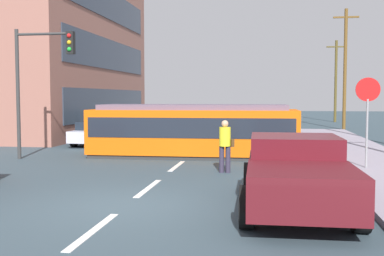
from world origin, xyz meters
name	(u,v)px	position (x,y,z in m)	size (l,w,h in m)	color
ground_plane	(194,153)	(0.00, 10.00, 0.00)	(120.00, 120.00, 0.00)	#34454E
sidewalk_curb_right	(382,169)	(6.80, 6.00, 0.07)	(3.20, 36.00, 0.14)	gray
lane_stripe_0	(93,231)	(0.00, -2.00, 0.01)	(0.16, 2.40, 0.01)	silver
lane_stripe_1	(148,188)	(0.00, 2.00, 0.01)	(0.16, 2.40, 0.01)	silver
lane_stripe_2	(177,166)	(0.00, 6.00, 0.01)	(0.16, 2.40, 0.01)	silver
lane_stripe_3	(208,142)	(0.00, 14.71, 0.01)	(0.16, 2.40, 0.01)	silver
lane_stripe_4	(219,133)	(0.00, 20.71, 0.01)	(0.16, 2.40, 0.01)	silver
streetcar_tram	(193,130)	(0.16, 8.71, 1.09)	(8.28, 2.71, 2.10)	#DF580A
city_bus	(205,119)	(-0.59, 17.92, 1.06)	(2.71, 5.18, 1.87)	#B3B7BC
pedestrian_crossing	(225,143)	(1.77, 4.87, 0.94)	(0.48, 0.36, 1.67)	#302A3D
pickup_truck_parked	(296,173)	(3.69, 0.16, 0.80)	(2.35, 5.04, 1.55)	#53131A
parked_sedan_mid	(102,132)	(-5.11, 12.67, 0.62)	(2.16, 4.35, 1.19)	silver
stop_sign	(368,104)	(6.23, 5.73, 2.19)	(0.76, 0.07, 2.88)	gray
traffic_light_mast	(40,69)	(-5.48, 6.93, 3.46)	(2.38, 0.33, 4.98)	#333333
utility_pole_far	(345,67)	(8.63, 25.59, 4.53)	(1.80, 0.24, 8.70)	brown
utility_pole_distant	(336,79)	(9.46, 36.08, 4.00)	(1.80, 0.24, 7.65)	brown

